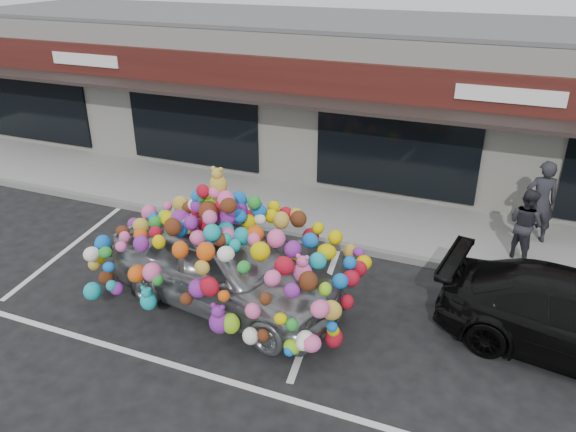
% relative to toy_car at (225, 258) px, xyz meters
% --- Properties ---
extents(ground, '(90.00, 90.00, 0.00)m').
position_rel_toy_car_xyz_m(ground, '(-1.15, 0.37, -0.97)').
color(ground, black).
rests_on(ground, ground).
extents(shop_building, '(24.00, 7.20, 4.31)m').
position_rel_toy_car_xyz_m(shop_building, '(-1.15, 8.81, 1.19)').
color(shop_building, white).
rests_on(shop_building, ground).
extents(sidewalk, '(26.00, 3.00, 0.15)m').
position_rel_toy_car_xyz_m(sidewalk, '(-1.15, 4.37, -0.90)').
color(sidewalk, gray).
rests_on(sidewalk, ground).
extents(kerb, '(26.00, 0.18, 0.16)m').
position_rel_toy_car_xyz_m(kerb, '(-1.15, 2.87, -0.90)').
color(kerb, slate).
rests_on(kerb, ground).
extents(parking_stripe_left, '(0.73, 4.37, 0.01)m').
position_rel_toy_car_xyz_m(parking_stripe_left, '(-4.35, 0.57, -0.97)').
color(parking_stripe_left, silver).
rests_on(parking_stripe_left, ground).
extents(parking_stripe_mid, '(0.73, 4.37, 0.01)m').
position_rel_toy_car_xyz_m(parking_stripe_mid, '(1.65, 0.57, -0.97)').
color(parking_stripe_mid, silver).
rests_on(parking_stripe_mid, ground).
extents(lane_line, '(14.00, 0.12, 0.01)m').
position_rel_toy_car_xyz_m(lane_line, '(0.85, -1.93, -0.97)').
color(lane_line, silver).
rests_on(lane_line, ground).
extents(toy_car, '(3.33, 5.20, 2.87)m').
position_rel_toy_car_xyz_m(toy_car, '(0.00, 0.00, 0.00)').
color(toy_car, gray).
rests_on(toy_car, ground).
extents(pedestrian_a, '(0.79, 0.63, 1.91)m').
position_rel_toy_car_xyz_m(pedestrian_a, '(5.36, 4.67, 0.13)').
color(pedestrian_a, black).
rests_on(pedestrian_a, sidewalk).
extents(pedestrian_b, '(0.97, 0.94, 1.57)m').
position_rel_toy_car_xyz_m(pedestrian_b, '(5.10, 3.73, -0.04)').
color(pedestrian_b, black).
rests_on(pedestrian_b, sidewalk).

